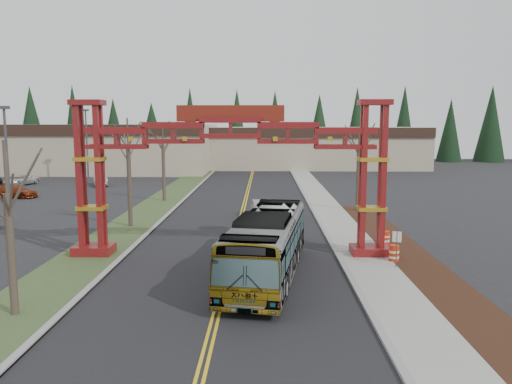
{
  "coord_description": "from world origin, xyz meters",
  "views": [
    {
      "loc": [
        1.92,
        -10.05,
        7.56
      ],
      "look_at": [
        1.47,
        15.38,
        4.09
      ],
      "focal_mm": 35.0,
      "sensor_mm": 36.0,
      "label": 1
    }
  ],
  "objects_px": {
    "parked_car_far_a": "(101,180)",
    "bare_tree_right_far": "(359,152)",
    "light_pole_far": "(87,140)",
    "transit_bus": "(267,245)",
    "bare_tree_median_near": "(7,194)",
    "bare_tree_median_far": "(163,145)",
    "retail_building_east": "(310,147)",
    "barrel_mid": "(381,239)",
    "parked_car_far_b": "(21,180)",
    "retail_building_west": "(72,147)",
    "silver_sedan": "(262,209)",
    "street_sign": "(397,242)",
    "gateway_arch": "(231,152)",
    "bare_tree_median_mid": "(128,148)",
    "light_pole_near": "(7,156)",
    "barrel_north": "(386,238)",
    "barrel_south": "(394,254)",
    "parked_car_mid_a": "(16,191)"
  },
  "relations": [
    {
      "from": "parked_car_far_a",
      "to": "bare_tree_right_far",
      "type": "height_order",
      "value": "bare_tree_right_far"
    },
    {
      "from": "light_pole_far",
      "to": "transit_bus",
      "type": "bearing_deg",
      "value": -60.22
    },
    {
      "from": "bare_tree_median_near",
      "to": "light_pole_far",
      "type": "bearing_deg",
      "value": 106.13
    },
    {
      "from": "light_pole_far",
      "to": "bare_tree_median_far",
      "type": "bearing_deg",
      "value": -50.89
    },
    {
      "from": "retail_building_east",
      "to": "barrel_mid",
      "type": "bearing_deg",
      "value": -90.8
    },
    {
      "from": "parked_car_far_b",
      "to": "retail_building_east",
      "type": "bearing_deg",
      "value": 58.82
    },
    {
      "from": "parked_car_far_a",
      "to": "bare_tree_median_near",
      "type": "relative_size",
      "value": 0.64
    },
    {
      "from": "retail_building_west",
      "to": "retail_building_east",
      "type": "bearing_deg",
      "value": 11.31
    },
    {
      "from": "silver_sedan",
      "to": "street_sign",
      "type": "xyz_separation_m",
      "value": [
        7.09,
        -14.53,
        0.75
      ]
    },
    {
      "from": "light_pole_far",
      "to": "street_sign",
      "type": "bearing_deg",
      "value": -52.61
    },
    {
      "from": "gateway_arch",
      "to": "bare_tree_right_far",
      "type": "bearing_deg",
      "value": 56.35
    },
    {
      "from": "street_sign",
      "to": "barrel_mid",
      "type": "xyz_separation_m",
      "value": [
        0.36,
        4.95,
        -0.97
      ]
    },
    {
      "from": "retail_building_west",
      "to": "silver_sedan",
      "type": "bearing_deg",
      "value": -52.94
    },
    {
      "from": "bare_tree_median_far",
      "to": "bare_tree_right_far",
      "type": "bearing_deg",
      "value": -16.81
    },
    {
      "from": "silver_sedan",
      "to": "bare_tree_median_near",
      "type": "xyz_separation_m",
      "value": [
        -9.72,
        -21.18,
        4.17
      ]
    },
    {
      "from": "retail_building_west",
      "to": "bare_tree_median_mid",
      "type": "xyz_separation_m",
      "value": [
        22.0,
        -45.93,
        2.1
      ]
    },
    {
      "from": "bare_tree_right_far",
      "to": "light_pole_near",
      "type": "height_order",
      "value": "light_pole_near"
    },
    {
      "from": "gateway_arch",
      "to": "bare_tree_median_mid",
      "type": "height_order",
      "value": "gateway_arch"
    },
    {
      "from": "light_pole_near",
      "to": "barrel_mid",
      "type": "distance_m",
      "value": 28.0
    },
    {
      "from": "gateway_arch",
      "to": "parked_car_far_a",
      "type": "distance_m",
      "value": 38.09
    },
    {
      "from": "retail_building_west",
      "to": "light_pole_near",
      "type": "relative_size",
      "value": 5.17
    },
    {
      "from": "transit_bus",
      "to": "bare_tree_median_far",
      "type": "relative_size",
      "value": 1.51
    },
    {
      "from": "parked_car_far_a",
      "to": "street_sign",
      "type": "relative_size",
      "value": 2.2
    },
    {
      "from": "bare_tree_median_far",
      "to": "barrel_north",
      "type": "bearing_deg",
      "value": -45.58
    },
    {
      "from": "transit_bus",
      "to": "bare_tree_median_far",
      "type": "height_order",
      "value": "bare_tree_median_far"
    },
    {
      "from": "bare_tree_median_mid",
      "to": "street_sign",
      "type": "height_order",
      "value": "bare_tree_median_mid"
    },
    {
      "from": "gateway_arch",
      "to": "parked_car_far_b",
      "type": "height_order",
      "value": "gateway_arch"
    },
    {
      "from": "barrel_north",
      "to": "light_pole_far",
      "type": "bearing_deg",
      "value": 131.99
    },
    {
      "from": "bare_tree_median_far",
      "to": "barrel_south",
      "type": "distance_m",
      "value": 28.15
    },
    {
      "from": "transit_bus",
      "to": "bare_tree_right_far",
      "type": "xyz_separation_m",
      "value": [
        7.95,
        19.03,
        3.56
      ]
    },
    {
      "from": "silver_sedan",
      "to": "barrel_mid",
      "type": "height_order",
      "value": "silver_sedan"
    },
    {
      "from": "parked_car_far_a",
      "to": "light_pole_far",
      "type": "distance_m",
      "value": 6.82
    },
    {
      "from": "bare_tree_median_mid",
      "to": "barrel_north",
      "type": "bearing_deg",
      "value": -17.22
    },
    {
      "from": "parked_car_far_b",
      "to": "barrel_north",
      "type": "height_order",
      "value": "parked_car_far_b"
    },
    {
      "from": "barrel_mid",
      "to": "silver_sedan",
      "type": "bearing_deg",
      "value": 127.88
    },
    {
      "from": "light_pole_near",
      "to": "barrel_north",
      "type": "distance_m",
      "value": 28.27
    },
    {
      "from": "bare_tree_median_far",
      "to": "bare_tree_right_far",
      "type": "relative_size",
      "value": 1.07
    },
    {
      "from": "bare_tree_median_far",
      "to": "silver_sedan",
      "type": "bearing_deg",
      "value": -41.22
    },
    {
      "from": "transit_bus",
      "to": "light_pole_far",
      "type": "xyz_separation_m",
      "value": [
        -23.38,
        40.85,
        3.85
      ]
    },
    {
      "from": "silver_sedan",
      "to": "barrel_south",
      "type": "xyz_separation_m",
      "value": [
        7.29,
        -13.34,
        -0.2
      ]
    },
    {
      "from": "street_sign",
      "to": "bare_tree_median_near",
      "type": "bearing_deg",
      "value": -158.39
    },
    {
      "from": "bare_tree_median_near",
      "to": "parked_car_mid_a",
      "type": "bearing_deg",
      "value": 116.51
    },
    {
      "from": "gateway_arch",
      "to": "bare_tree_median_near",
      "type": "bearing_deg",
      "value": -130.9
    },
    {
      "from": "transit_bus",
      "to": "light_pole_near",
      "type": "distance_m",
      "value": 23.94
    },
    {
      "from": "retail_building_west",
      "to": "barrel_mid",
      "type": "height_order",
      "value": "retail_building_west"
    },
    {
      "from": "bare_tree_median_near",
      "to": "barrel_mid",
      "type": "distance_m",
      "value": 21.19
    },
    {
      "from": "retail_building_east",
      "to": "street_sign",
      "type": "xyz_separation_m",
      "value": [
        -1.19,
        -64.53,
        -2.06
      ]
    },
    {
      "from": "street_sign",
      "to": "light_pole_far",
      "type": "bearing_deg",
      "value": 127.39
    },
    {
      "from": "barrel_south",
      "to": "light_pole_far",
      "type": "bearing_deg",
      "value": 128.42
    },
    {
      "from": "parked_car_far_b",
      "to": "bare_tree_median_mid",
      "type": "bearing_deg",
      "value": -28.61
    }
  ]
}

